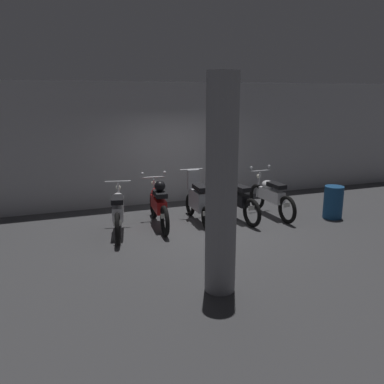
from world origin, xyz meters
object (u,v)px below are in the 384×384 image
at_px(support_pillar, 221,187).
at_px(trash_bin, 333,202).
at_px(motorbike_slot_1, 159,203).
at_px(motorbike_slot_4, 271,196).
at_px(motorbike_slot_0, 118,211).
at_px(motorbike_slot_3, 235,199).
at_px(motorbike_slot_2, 197,200).

height_order(support_pillar, trash_bin, support_pillar).
xyz_separation_m(motorbike_slot_1, motorbike_slot_4, (2.78, -0.13, -0.04)).
bearing_deg(motorbike_slot_4, motorbike_slot_0, -179.64).
distance_m(motorbike_slot_3, trash_bin, 2.34).
distance_m(motorbike_slot_1, support_pillar, 3.39).
height_order(motorbike_slot_4, trash_bin, motorbike_slot_4).
height_order(motorbike_slot_0, motorbike_slot_2, motorbike_slot_2).
bearing_deg(motorbike_slot_1, support_pillar, -88.70).
relative_size(motorbike_slot_2, trash_bin, 2.16).
bearing_deg(motorbike_slot_4, motorbike_slot_3, 177.18).
bearing_deg(support_pillar, motorbike_slot_0, 108.03).
relative_size(motorbike_slot_1, trash_bin, 2.51).
distance_m(motorbike_slot_1, motorbike_slot_4, 2.78).
xyz_separation_m(motorbike_slot_1, trash_bin, (4.07, -0.83, -0.14)).
relative_size(motorbike_slot_3, support_pillar, 0.61).
distance_m(motorbike_slot_4, trash_bin, 1.47).
relative_size(motorbike_slot_0, motorbike_slot_2, 1.15).
bearing_deg(support_pillar, trash_bin, 30.88).
distance_m(motorbike_slot_4, support_pillar, 4.25).
bearing_deg(motorbike_slot_0, motorbike_slot_1, 9.61).
relative_size(motorbike_slot_0, trash_bin, 2.48).
bearing_deg(motorbike_slot_4, motorbike_slot_2, 175.65).
bearing_deg(motorbike_slot_0, support_pillar, -71.97).
xyz_separation_m(motorbike_slot_4, trash_bin, (1.29, -0.69, -0.10)).
bearing_deg(trash_bin, motorbike_slot_4, 151.72).
xyz_separation_m(motorbike_slot_0, motorbike_slot_3, (2.77, 0.07, 0.00)).
bearing_deg(motorbike_slot_4, motorbike_slot_1, 177.26).
distance_m(motorbike_slot_2, motorbike_slot_4, 1.86).
distance_m(motorbike_slot_0, motorbike_slot_3, 2.77).
relative_size(motorbike_slot_2, motorbike_slot_4, 0.86).
height_order(motorbike_slot_1, motorbike_slot_4, same).
relative_size(motorbike_slot_4, support_pillar, 0.61).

